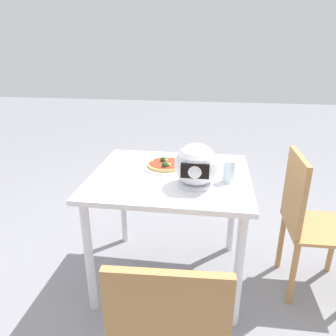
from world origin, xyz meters
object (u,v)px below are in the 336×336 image
at_px(dining_table, 170,190).
at_px(drinking_glass, 228,171).
at_px(chair_side, 307,217).
at_px(pizza, 166,164).
at_px(motorcycle_helmet, 196,166).

xyz_separation_m(dining_table, drinking_glass, (-0.34, 0.06, 0.17)).
height_order(drinking_glass, chair_side, chair_side).
bearing_deg(chair_side, drinking_glass, 9.83).
height_order(dining_table, pizza, pizza).
bearing_deg(drinking_glass, chair_side, -170.17).
xyz_separation_m(dining_table, chair_side, (-0.83, -0.03, -0.14)).
bearing_deg(drinking_glass, motorcycle_helmet, 20.45).
bearing_deg(chair_side, motorcycle_helmet, 12.79).
xyz_separation_m(drinking_glass, chair_side, (-0.49, -0.09, -0.31)).
bearing_deg(dining_table, pizza, -67.60).
distance_m(motorcycle_helmet, chair_side, 0.78).
height_order(motorcycle_helmet, chair_side, motorcycle_helmet).
distance_m(dining_table, motorcycle_helmet, 0.30).
height_order(pizza, drinking_glass, drinking_glass).
relative_size(dining_table, motorcycle_helmet, 3.96).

